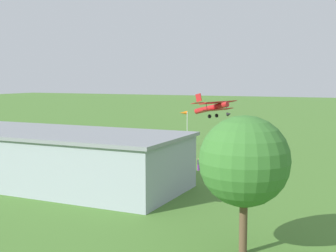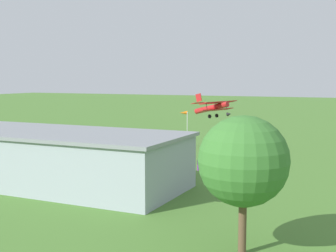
% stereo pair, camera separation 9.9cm
% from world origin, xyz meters
% --- Properties ---
extents(ground_plane, '(400.00, 400.00, 0.00)m').
position_xyz_m(ground_plane, '(0.00, 0.00, 0.00)').
color(ground_plane, '#47752D').
extents(hangar, '(33.06, 12.43, 5.77)m').
position_xyz_m(hangar, '(-1.27, 35.27, 2.89)').
color(hangar, '#99A3AD').
rests_on(hangar, ground_plane).
extents(biplane, '(7.50, 8.55, 4.01)m').
position_xyz_m(biplane, '(-10.15, 2.49, 6.52)').
color(biplane, '#B21E1E').
extents(car_yellow, '(2.45, 4.87, 1.66)m').
position_xyz_m(car_yellow, '(15.49, 23.05, 0.86)').
color(car_yellow, gold).
rests_on(car_yellow, ground_plane).
extents(person_at_fence_line, '(0.52, 0.52, 1.56)m').
position_xyz_m(person_at_fence_line, '(0.73, 17.29, 0.77)').
color(person_at_fence_line, '#72338C').
rests_on(person_at_fence_line, ground_plane).
extents(person_walking_on_apron, '(0.40, 0.40, 1.53)m').
position_xyz_m(person_walking_on_apron, '(-14.87, 21.96, 0.75)').
color(person_walking_on_apron, '#72338C').
rests_on(person_walking_on_apron, ground_plane).
extents(person_by_parked_cars, '(0.53, 0.53, 1.68)m').
position_xyz_m(person_by_parked_cars, '(11.21, 17.88, 0.84)').
color(person_by_parked_cars, '#33723F').
rests_on(person_by_parked_cars, ground_plane).
extents(tree_behind_hangar_right, '(5.87, 5.87, 9.05)m').
position_xyz_m(tree_behind_hangar_right, '(-26.93, 46.14, 6.09)').
color(tree_behind_hangar_right, brown).
rests_on(tree_behind_hangar_right, ground_plane).
extents(windsock, '(1.45, 1.29, 5.93)m').
position_xyz_m(windsock, '(-5.82, 4.58, 5.21)').
color(windsock, silver).
rests_on(windsock, ground_plane).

